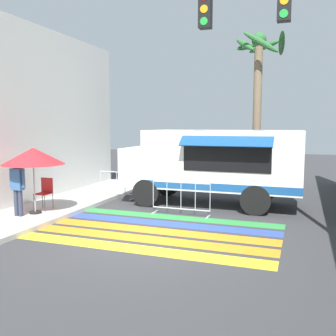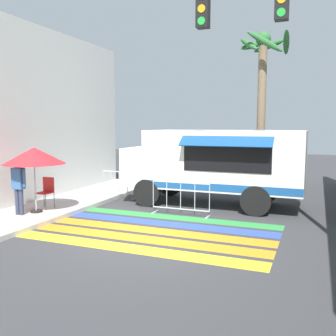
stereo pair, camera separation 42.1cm
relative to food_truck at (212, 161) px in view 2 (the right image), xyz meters
The scene contains 10 objects.
ground_plane 4.83m from the food_truck, 96.89° to the right, with size 60.00×60.00×0.00m, color #38383A.
crosswalk_painted 4.06m from the food_truck, 98.39° to the right, with size 6.40×3.60×0.01m.
food_truck is the anchor object (origin of this frame).
traffic_signal_pole 5.05m from the food_truck, 48.59° to the right, with size 4.52×0.29×6.60m.
patio_umbrella 5.82m from the food_truck, 141.01° to the right, with size 1.85×1.85×1.99m.
folding_chair 5.58m from the food_truck, 146.63° to the right, with size 0.43×0.43×0.98m.
vendor_person 6.28m from the food_truck, 139.20° to the right, with size 0.53×0.22×1.65m.
barricade_front 2.14m from the food_truck, 104.97° to the right, with size 1.88×0.44×1.04m.
barricade_side 3.74m from the food_truck, behind, with size 1.42×0.44×1.04m.
palm_tree 4.69m from the food_truck, 70.92° to the left, with size 2.12×2.01×6.56m.
Camera 2 is at (3.95, -8.01, 2.79)m, focal length 40.00 mm.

